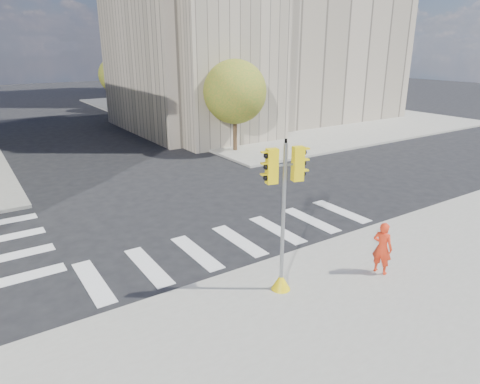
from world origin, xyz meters
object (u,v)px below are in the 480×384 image
(traffic_signal, at_px, (283,230))
(photographer, at_px, (382,248))
(lamp_far, at_px, (141,71))
(lamp_near, at_px, (211,80))

(traffic_signal, xyz_separation_m, photographer, (3.22, -0.96, -1.05))
(lamp_far, height_order, photographer, lamp_far)
(traffic_signal, bearing_deg, lamp_far, 89.03)
(lamp_far, bearing_deg, photographer, -99.56)
(lamp_far, bearing_deg, lamp_near, -90.00)
(lamp_far, relative_size, photographer, 4.79)
(traffic_signal, relative_size, photographer, 2.65)
(lamp_near, distance_m, lamp_far, 14.00)
(lamp_near, bearing_deg, traffic_signal, -114.69)
(lamp_far, relative_size, traffic_signal, 1.81)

